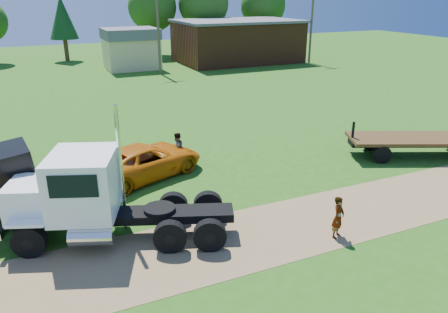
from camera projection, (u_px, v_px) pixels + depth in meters
name	position (u px, v px, depth m)	size (l,w,h in m)	color
ground	(270.00, 232.00, 17.02)	(140.00, 140.00, 0.00)	#255512
dirt_track	(270.00, 232.00, 17.02)	(120.00, 4.20, 0.01)	olive
white_semi_tractor	(88.00, 197.00, 16.04)	(8.41, 5.28, 5.02)	black
orange_pickup	(145.00, 161.00, 21.86)	(2.77, 6.01, 1.67)	#C86309
flatbed_trailer	(420.00, 142.00, 24.52)	(8.20, 5.38, 2.03)	#3C2613
spectator_a	(338.00, 217.00, 16.41)	(0.61, 0.40, 1.67)	#999999
spectator_b	(177.00, 149.00, 23.36)	(0.86, 0.67, 1.76)	#999999
brick_building	(237.00, 41.00, 57.07)	(15.40, 10.40, 5.30)	brown
tan_shed	(131.00, 48.00, 51.76)	(6.20, 5.40, 4.70)	tan
utility_poles	(158.00, 31.00, 47.46)	(42.20, 0.28, 9.00)	#4E392C
tree_row	(112.00, 7.00, 58.02)	(55.93, 9.20, 11.13)	#3B2718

